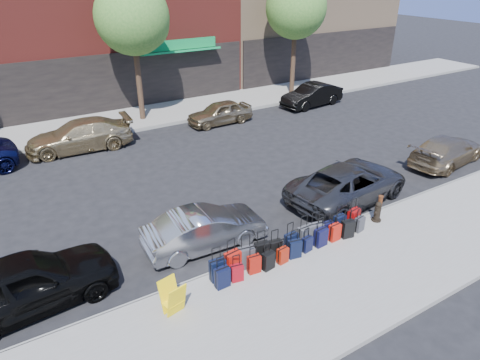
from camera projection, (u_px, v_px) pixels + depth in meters
ground at (215, 191)px, 16.69m from camera, size 120.00×120.00×0.00m
sidewalk_near at (327, 284)px, 11.70m from camera, size 60.00×4.00×0.15m
sidewalk_far at (132, 119)px, 24.29m from camera, size 60.00×4.00×0.15m
curb_near at (283, 247)px, 13.24m from camera, size 60.00×0.08×0.15m
curb_far at (144, 129)px, 22.75m from camera, size 60.00×0.08×0.15m
tree_center at (135, 19)px, 21.80m from camera, size 3.80×3.80×7.27m
tree_right at (298, 9)px, 26.67m from camera, size 3.80×3.80×7.27m
suitcase_front_0 at (218, 270)px, 11.62m from camera, size 0.44×0.26×1.03m
suitcase_front_1 at (233, 262)px, 11.89m from camera, size 0.47×0.30×1.08m
suitcase_front_2 at (246, 258)px, 12.10m from camera, size 0.48×0.32×1.07m
suitcase_front_3 at (262, 252)px, 12.39m from camera, size 0.44×0.28×0.99m
suitcase_front_4 at (275, 249)px, 12.54m from camera, size 0.40×0.26×0.92m
suitcase_front_5 at (291, 242)px, 12.81m from camera, size 0.42×0.26×0.97m
suitcase_front_6 at (305, 236)px, 13.09m from camera, size 0.43×0.24×1.02m
suitcase_front_7 at (316, 232)px, 13.25m from camera, size 0.46×0.32×1.02m
suitcase_front_8 at (327, 229)px, 13.50m from camera, size 0.37×0.21×0.86m
suitcase_front_9 at (339, 223)px, 13.78m from camera, size 0.39×0.22×0.94m
suitcase_front_10 at (354, 218)px, 13.98m from camera, size 0.47×0.31×1.05m
suitcase_back_0 at (222, 277)px, 11.38m from camera, size 0.40×0.24×0.95m
suitcase_back_1 at (237, 273)px, 11.62m from camera, size 0.37×0.25×0.81m
suitcase_back_2 at (254, 264)px, 11.93m from camera, size 0.38×0.25×0.87m
suitcase_back_3 at (268, 261)px, 12.07m from camera, size 0.40×0.27×0.88m
suitcase_back_4 at (283, 255)px, 12.33m from camera, size 0.35×0.23×0.79m
suitcase_back_5 at (295, 249)px, 12.55m from camera, size 0.42×0.29×0.91m
suitcase_back_6 at (307, 244)px, 12.83m from camera, size 0.35×0.23×0.77m
suitcase_back_7 at (321, 237)px, 13.07m from camera, size 0.42×0.26×0.96m
suitcase_back_8 at (335, 232)px, 13.34m from camera, size 0.39×0.24×0.89m
suitcase_back_9 at (348, 229)px, 13.48m from camera, size 0.43×0.29×0.95m
suitcase_back_10 at (359, 224)px, 13.81m from camera, size 0.37×0.26×0.81m
fire_hydrant at (377, 212)px, 14.33m from camera, size 0.37×0.32×0.72m
bollard at (379, 207)px, 14.37m from camera, size 0.16×0.16×0.89m
display_rack at (173, 298)px, 10.48m from camera, size 0.61×0.65×0.90m
car_near_0 at (24, 283)px, 10.68m from camera, size 4.68×2.21×1.54m
car_near_1 at (205, 229)px, 13.14m from camera, size 3.87×1.48×1.26m
car_near_2 at (349, 183)px, 15.76m from camera, size 5.34×3.00×1.41m
car_near_3 at (447, 150)px, 18.74m from camera, size 4.48×2.31×1.24m
car_far_1 at (79, 135)px, 20.13m from camera, size 4.99×2.33×1.41m
car_far_2 at (220, 113)px, 23.51m from camera, size 3.67×1.52×1.24m
car_far_3 at (312, 95)px, 26.45m from camera, size 4.26×1.86×1.36m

